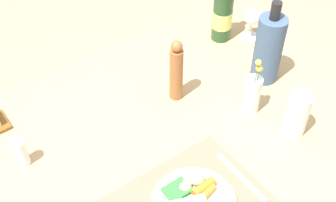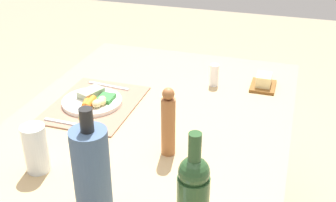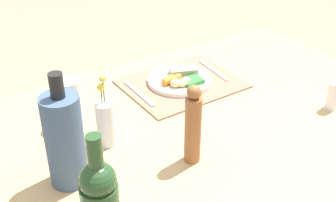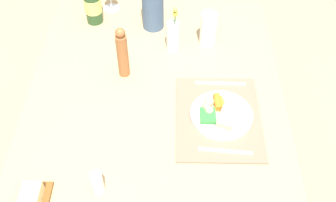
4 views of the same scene
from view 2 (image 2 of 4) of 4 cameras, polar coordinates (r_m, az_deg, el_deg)
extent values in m
cube|color=tan|center=(1.53, -2.84, -3.67)|extent=(1.42, 0.99, 0.04)
cylinder|color=#301A22|center=(2.31, -6.43, -2.54)|extent=(0.06, 0.06, 0.68)
cylinder|color=#301A22|center=(2.16, 12.39, -5.53)|extent=(0.06, 0.06, 0.68)
cube|color=#926954|center=(1.67, -9.64, -0.41)|extent=(0.40, 0.31, 0.01)
cylinder|color=silver|center=(1.66, -10.05, -0.08)|extent=(0.23, 0.23, 0.02)
cube|color=gray|center=(1.68, -10.20, 1.07)|extent=(0.11, 0.09, 0.03)
cylinder|color=orange|center=(1.63, -10.81, -0.03)|extent=(0.07, 0.04, 0.02)
cylinder|color=orange|center=(1.61, -10.35, -0.18)|extent=(0.07, 0.03, 0.03)
ellipsoid|color=#D7C182|center=(1.63, -8.76, 0.22)|extent=(0.04, 0.03, 0.02)
ellipsoid|color=#D9C072|center=(1.61, -8.76, -0.14)|extent=(0.04, 0.03, 0.02)
ellipsoid|color=#C7BB7C|center=(1.60, -9.44, -0.34)|extent=(0.04, 0.04, 0.03)
cube|color=#308037|center=(1.65, -8.23, 0.40)|extent=(0.07, 0.06, 0.01)
cube|color=silver|center=(1.79, -7.90, 2.01)|extent=(0.03, 0.19, 0.00)
cube|color=silver|center=(1.55, -12.98, -2.92)|extent=(0.02, 0.20, 0.00)
cylinder|color=silver|center=(1.28, -10.49, -6.70)|extent=(0.05, 0.05, 0.13)
cylinder|color=#3F7233|center=(1.27, -10.95, -5.80)|extent=(0.00, 0.00, 0.18)
sphere|color=yellow|center=(1.22, -11.32, -2.27)|extent=(0.02, 0.02, 0.02)
cylinder|color=#3F7233|center=(1.26, -10.80, -5.17)|extent=(0.00, 0.00, 0.20)
sphere|color=#DEC947|center=(1.21, -11.22, -1.11)|extent=(0.02, 0.02, 0.02)
cylinder|color=silver|center=(1.31, -17.16, -6.07)|extent=(0.07, 0.07, 0.15)
cylinder|color=#AFD5C2|center=(1.33, -16.98, -7.15)|extent=(0.06, 0.06, 0.08)
cylinder|color=#975C32|center=(1.32, 0.03, -3.47)|extent=(0.04, 0.04, 0.19)
sphere|color=#975C32|center=(1.26, 0.04, 0.96)|extent=(0.04, 0.04, 0.04)
sphere|color=#264824|center=(0.94, 3.47, -9.40)|extent=(0.07, 0.07, 0.07)
cylinder|color=#264824|center=(0.91, 3.56, -6.80)|extent=(0.03, 0.03, 0.09)
cube|color=brown|center=(1.82, 12.52, 1.94)|extent=(0.13, 0.10, 0.01)
cube|color=beige|center=(1.81, 12.61, 2.77)|extent=(0.08, 0.06, 0.05)
cylinder|color=#405878|center=(1.10, -10.09, -9.36)|extent=(0.09, 0.09, 0.24)
cylinder|color=black|center=(1.02, -10.79, -2.50)|extent=(0.03, 0.03, 0.06)
cylinder|color=white|center=(1.79, 6.15, 3.43)|extent=(0.04, 0.04, 0.09)
camera|label=1|loc=(2.14, -20.69, 33.33)|focal=47.84mm
camera|label=3|loc=(0.65, 59.13, 11.73)|focal=46.98mm
camera|label=4|loc=(2.32, 4.97, 36.88)|focal=43.11mm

